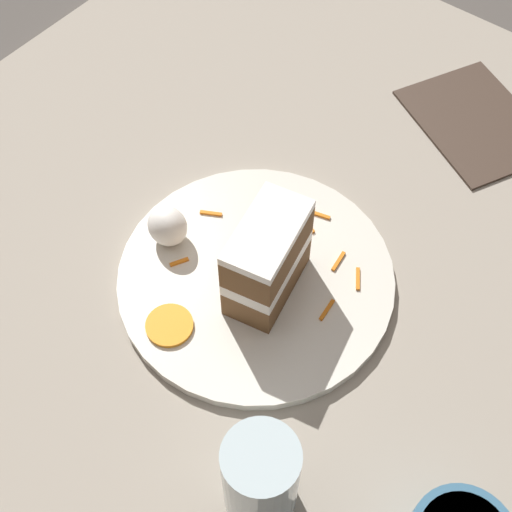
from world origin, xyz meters
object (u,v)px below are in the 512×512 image
Objects in this scene: orange_garnish at (169,325)px; drinking_glass at (260,481)px; plate at (256,278)px; cake_slice at (267,259)px; menu_card at (476,122)px; cream_dollop at (167,226)px.

drinking_glass is (0.18, -0.08, 0.04)m from orange_garnish.
plate is 0.24m from drinking_glass.
drinking_glass reaches higher than cake_slice.
orange_garnish is 0.48m from menu_card.
menu_card is at bearing 64.83° from cream_dollop.
menu_card is (-0.07, 0.55, -0.05)m from drinking_glass.
cake_slice reaches higher than menu_card.
plate is 1.64× the size of menu_card.
orange_garnish is 0.20m from drinking_glass.
drinking_glass is at bearing -65.75° from cake_slice.
menu_card is (0.08, 0.37, -0.00)m from plate.
drinking_glass is (0.13, -0.18, -0.01)m from cake_slice.
drinking_glass is 0.56m from menu_card.
plate reaches higher than menu_card.
cream_dollop is (-0.12, -0.02, -0.03)m from cake_slice.
cake_slice reaches higher than orange_garnish.
cream_dollop is at bearing 132.05° from orange_garnish.
orange_garnish is at bearing -127.67° from cake_slice.
plate is 6.05× the size of orange_garnish.
cream_dollop is 0.40× the size of drinking_glass.
cake_slice is 0.12m from orange_garnish.
drinking_glass reaches higher than cream_dollop.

